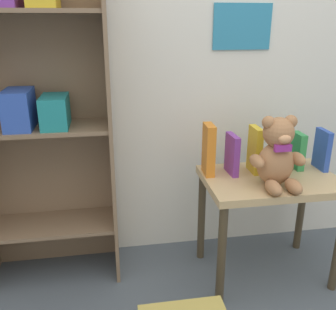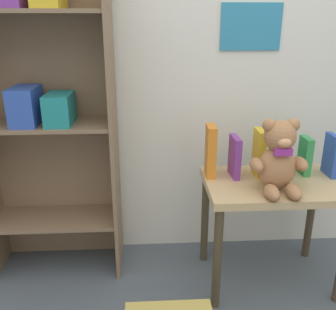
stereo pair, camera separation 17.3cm
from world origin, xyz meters
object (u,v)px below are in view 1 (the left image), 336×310
(teddy_bear, at_px, (277,155))
(book_standing_blue, at_px, (322,150))
(book_standing_orange, at_px, (208,150))
(book_standing_green, at_px, (298,151))
(book_standing_teal, at_px, (277,149))
(bookshelf_side, at_px, (39,108))
(book_standing_purple, at_px, (232,154))
(display_table, at_px, (269,193))
(book_standing_yellow, at_px, (255,150))

(teddy_bear, relative_size, book_standing_blue, 1.60)
(teddy_bear, xyz_separation_m, book_standing_orange, (-0.27, 0.18, -0.02))
(teddy_bear, xyz_separation_m, book_standing_green, (0.20, 0.18, -0.06))
(book_standing_green, bearing_deg, book_standing_teal, -176.42)
(bookshelf_side, height_order, teddy_bear, bookshelf_side)
(teddy_bear, height_order, book_standing_purple, teddy_bear)
(display_table, xyz_separation_m, book_standing_yellow, (-0.06, 0.09, 0.20))
(display_table, height_order, book_standing_green, book_standing_green)
(bookshelf_side, distance_m, display_table, 1.17)
(book_standing_purple, height_order, book_standing_yellow, book_standing_yellow)
(book_standing_yellow, bearing_deg, book_standing_purple, -176.57)
(book_standing_orange, xyz_separation_m, book_standing_teal, (0.35, -0.01, -0.02))
(teddy_bear, height_order, book_standing_teal, teddy_bear)
(bookshelf_side, bearing_deg, book_standing_blue, -6.35)
(display_table, relative_size, book_standing_orange, 2.58)
(display_table, distance_m, book_standing_blue, 0.35)
(bookshelf_side, distance_m, book_standing_purple, 0.94)
(book_standing_blue, bearing_deg, book_standing_orange, 177.93)
(teddy_bear, bearing_deg, book_standing_purple, 131.42)
(display_table, distance_m, book_standing_green, 0.27)
(display_table, xyz_separation_m, book_standing_green, (0.18, 0.09, 0.18))
(display_table, bearing_deg, bookshelf_side, 168.51)
(display_table, relative_size, teddy_bear, 1.98)
(book_standing_purple, bearing_deg, book_standing_green, -0.15)
(teddy_bear, height_order, book_standing_green, teddy_bear)
(book_standing_orange, bearing_deg, display_table, -15.47)
(book_standing_purple, relative_size, book_standing_teal, 0.90)
(bookshelf_side, height_order, book_standing_purple, bookshelf_side)
(display_table, height_order, book_standing_orange, book_standing_orange)
(book_standing_teal, bearing_deg, book_standing_green, 3.39)
(bookshelf_side, xyz_separation_m, book_standing_teal, (1.13, -0.13, -0.22))
(book_standing_yellow, distance_m, book_standing_teal, 0.12)
(book_standing_purple, distance_m, book_standing_teal, 0.23)
(book_standing_purple, relative_size, book_standing_yellow, 0.86)
(teddy_bear, bearing_deg, book_standing_green, 42.46)
(display_table, bearing_deg, book_standing_purple, 155.39)
(book_standing_yellow, height_order, book_standing_blue, book_standing_yellow)
(display_table, distance_m, book_standing_teal, 0.22)
(book_standing_orange, height_order, book_standing_green, book_standing_orange)
(book_standing_green, distance_m, book_standing_blue, 0.12)
(book_standing_purple, height_order, book_standing_green, book_standing_purple)
(book_standing_orange, distance_m, book_standing_teal, 0.35)
(display_table, bearing_deg, book_standing_orange, 162.18)
(bookshelf_side, height_order, book_standing_blue, bookshelf_side)
(book_standing_teal, bearing_deg, bookshelf_side, 173.48)
(book_standing_yellow, xyz_separation_m, book_standing_blue, (0.35, -0.02, -0.01))
(book_standing_yellow, bearing_deg, book_standing_orange, 178.88)
(book_standing_teal, bearing_deg, teddy_bear, -115.05)
(display_table, xyz_separation_m, book_standing_orange, (-0.29, 0.09, 0.21))
(bookshelf_side, xyz_separation_m, book_standing_green, (1.25, -0.13, -0.24))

